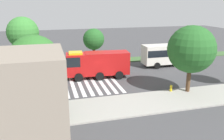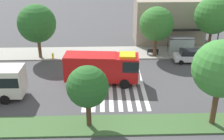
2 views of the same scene
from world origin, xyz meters
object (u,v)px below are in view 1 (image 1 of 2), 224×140
sidewalk_tree_west (191,49)px  median_tree_west (23,33)px  transit_bus (177,53)px  median_tree_far_west (94,39)px  fire_hydrant (171,88)px  fire_truck (96,63)px  bench_near_shelter (40,105)px  sidewalk_tree_center (35,61)px

sidewalk_tree_west → median_tree_west: size_ratio=0.97×
transit_bus → median_tree_far_west: median_tree_far_west is taller
fire_hydrant → sidewalk_tree_west: bearing=164.6°
transit_bus → fire_truck: bearing=-167.1°
median_tree_far_west → median_tree_west: median_tree_west is taller
bench_near_shelter → fire_hydrant: (-14.13, -0.94, -0.10)m
fire_truck → median_tree_far_west: bearing=-94.6°
median_tree_far_west → fire_hydrant: 17.16m
bench_near_shelter → median_tree_west: bearing=-81.6°
fire_truck → median_tree_west: 13.06m
transit_bus → median_tree_west: 24.24m
transit_bus → sidewalk_tree_west: (5.00, 11.01, 2.92)m
transit_bus → sidewalk_tree_west: 12.44m
sidewalk_tree_west → median_tree_west: median_tree_west is taller
sidewalk_tree_west → bench_near_shelter: bearing=1.6°
sidewalk_tree_west → median_tree_far_west: size_ratio=1.33×
fire_truck → transit_bus: (-13.92, -3.00, 0.03)m
sidewalk_tree_west → fire_truck: bearing=-41.9°
bench_near_shelter → sidewalk_tree_center: (0.17, -0.44, 4.15)m
fire_truck → sidewalk_tree_west: bearing=143.0°
bench_near_shelter → fire_hydrant: bench_near_shelter is taller
transit_bus → sidewalk_tree_center: sidewalk_tree_center is taller
sidewalk_tree_west → sidewalk_tree_center: (16.12, 0.00, -0.21)m
bench_near_shelter → sidewalk_tree_center: 4.18m
bench_near_shelter → sidewalk_tree_center: sidewalk_tree_center is taller
median_tree_west → fire_hydrant: bearing=136.4°
sidewalk_tree_west → sidewalk_tree_center: sidewalk_tree_west is taller
sidewalk_tree_center → fire_hydrant: size_ratio=9.93×
bench_near_shelter → median_tree_west: 17.60m
sidewalk_tree_west → median_tree_far_west: (7.53, -16.31, -1.03)m
bench_near_shelter → median_tree_far_west: bearing=-116.7°
fire_truck → median_tree_far_west: 8.63m
sidewalk_tree_center → fire_hydrant: 14.93m
fire_truck → transit_bus: size_ratio=0.76×
sidewalk_tree_center → median_tree_west: median_tree_west is taller
sidewalk_tree_center → transit_bus: bearing=-152.5°
sidewalk_tree_west → fire_hydrant: bearing=-15.4°
transit_bus → fire_hydrant: 12.62m
bench_near_shelter → sidewalk_tree_west: bearing=-178.4°
fire_truck → transit_bus: fire_truck is taller
sidewalk_tree_west → median_tree_west: (18.42, -16.31, 0.43)m
transit_bus → fire_hydrant: (6.81, 10.51, -1.55)m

